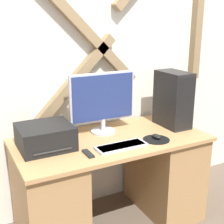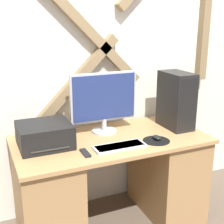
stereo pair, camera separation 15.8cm
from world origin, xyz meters
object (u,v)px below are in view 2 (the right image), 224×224
(keyboard, at_px, (120,146))
(printer, at_px, (45,135))
(computer_tower, at_px, (176,100))
(remote_control, at_px, (85,153))
(mouse, at_px, (157,137))
(monitor, at_px, (104,100))

(keyboard, distance_m, printer, 0.57)
(computer_tower, xyz_separation_m, remote_control, (-0.91, -0.23, -0.24))
(keyboard, relative_size, computer_tower, 0.81)
(printer, bearing_deg, mouse, -15.91)
(printer, bearing_deg, keyboard, -27.24)
(monitor, relative_size, remote_control, 4.16)
(mouse, bearing_deg, printer, 164.09)
(mouse, bearing_deg, computer_tower, 32.93)
(keyboard, xyz_separation_m, computer_tower, (0.64, 0.22, 0.23))
(monitor, distance_m, remote_control, 0.54)
(mouse, distance_m, printer, 0.87)
(computer_tower, xyz_separation_m, printer, (-1.14, 0.04, -0.16))
(mouse, bearing_deg, remote_control, -177.64)
(printer, bearing_deg, computer_tower, -1.83)
(monitor, xyz_separation_m, mouse, (0.31, -0.34, -0.26))
(printer, bearing_deg, monitor, 11.17)
(keyboard, distance_m, computer_tower, 0.72)
(computer_tower, bearing_deg, printer, 178.17)
(keyboard, bearing_deg, monitor, 86.17)
(printer, distance_m, remote_control, 0.36)
(monitor, distance_m, mouse, 0.53)
(monitor, distance_m, computer_tower, 0.64)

